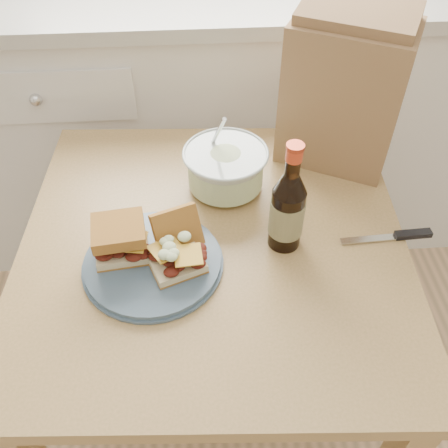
{
  "coord_description": "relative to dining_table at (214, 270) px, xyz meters",
  "views": [
    {
      "loc": [
        -0.06,
        0.13,
        1.5
      ],
      "look_at": [
        -0.01,
        0.83,
        0.78
      ],
      "focal_mm": 40.0,
      "sensor_mm": 36.0,
      "label": 1
    }
  ],
  "objects": [
    {
      "name": "plate",
      "position": [
        -0.13,
        -0.06,
        0.11
      ],
      "size": [
        0.28,
        0.28,
        0.02
      ],
      "primitive_type": "cylinder",
      "color": "#455A6F",
      "rests_on": "dining_table"
    },
    {
      "name": "cabinet_run",
      "position": [
        0.03,
        0.84,
        -0.13
      ],
      "size": [
        2.5,
        0.64,
        0.94
      ],
      "color": "silver",
      "rests_on": "ground"
    },
    {
      "name": "paper_bag",
      "position": [
        0.33,
        0.28,
        0.28
      ],
      "size": [
        0.32,
        0.28,
        0.35
      ],
      "primitive_type": "cube",
      "rotation": [
        0.0,
        0.0,
        -0.47
      ],
      "color": "olive",
      "rests_on": "dining_table"
    },
    {
      "name": "sandwich_right",
      "position": [
        -0.08,
        -0.06,
        0.15
      ],
      "size": [
        0.13,
        0.17,
        0.09
      ],
      "rotation": [
        0.0,
        0.0,
        0.36
      ],
      "color": "beige",
      "rests_on": "plate"
    },
    {
      "name": "dining_table",
      "position": [
        0.0,
        0.0,
        0.0
      ],
      "size": [
        0.89,
        0.89,
        0.7
      ],
      "rotation": [
        0.0,
        0.0,
        -0.06
      ],
      "color": "tan",
      "rests_on": "ground"
    },
    {
      "name": "coleslaw_bowl",
      "position": [
        0.04,
        0.18,
        0.15
      ],
      "size": [
        0.2,
        0.2,
        0.2
      ],
      "color": "silver",
      "rests_on": "dining_table"
    },
    {
      "name": "knife",
      "position": [
        0.41,
        -0.02,
        0.11
      ],
      "size": [
        0.2,
        0.03,
        0.01
      ],
      "rotation": [
        0.0,
        0.0,
        0.04
      ],
      "color": "silver",
      "rests_on": "dining_table"
    },
    {
      "name": "sandwich_left",
      "position": [
        -0.19,
        -0.04,
        0.16
      ],
      "size": [
        0.12,
        0.11,
        0.08
      ],
      "rotation": [
        0.0,
        0.0,
        0.12
      ],
      "color": "beige",
      "rests_on": "plate"
    },
    {
      "name": "beer_bottle",
      "position": [
        0.15,
        -0.02,
        0.2
      ],
      "size": [
        0.07,
        0.07,
        0.26
      ],
      "rotation": [
        0.0,
        0.0,
        0.17
      ],
      "color": "black",
      "rests_on": "dining_table"
    }
  ]
}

